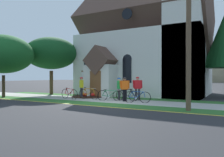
% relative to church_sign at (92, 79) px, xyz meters
% --- Properties ---
extents(ground, '(140.00, 140.00, 0.00)m').
position_rel_church_sign_xyz_m(ground, '(3.39, 0.44, -1.44)').
color(ground, '#2B2B2D').
extents(sidewalk_slab, '(32.00, 2.61, 0.01)m').
position_rel_church_sign_xyz_m(sidewalk_slab, '(2.70, -1.83, -1.43)').
color(sidewalk_slab, '#A8A59E').
rests_on(sidewalk_slab, ground).
extents(grass_verge, '(32.00, 1.51, 0.01)m').
position_rel_church_sign_xyz_m(grass_verge, '(2.70, -3.89, -1.43)').
color(grass_verge, '#2D6628').
rests_on(grass_verge, ground).
extents(church_lawn, '(24.00, 1.60, 0.01)m').
position_rel_church_sign_xyz_m(church_lawn, '(2.70, 0.28, -1.43)').
color(church_lawn, '#2D6628').
rests_on(church_lawn, ground).
extents(curb_paint_stripe, '(28.00, 0.16, 0.01)m').
position_rel_church_sign_xyz_m(curb_paint_stripe, '(2.70, -4.79, -1.43)').
color(curb_paint_stripe, yellow).
rests_on(curb_paint_stripe, ground).
extents(church_building, '(11.58, 10.03, 13.40)m').
position_rel_church_sign_xyz_m(church_building, '(3.09, 4.86, 3.48)').
color(church_building, silver).
rests_on(church_building, ground).
extents(church_sign, '(2.08, 0.13, 2.15)m').
position_rel_church_sign_xyz_m(church_sign, '(0.00, 0.00, 0.00)').
color(church_sign, '#7F6047').
rests_on(church_sign, ground).
extents(flower_bed, '(2.51, 2.51, 0.34)m').
position_rel_church_sign_xyz_m(flower_bed, '(-0.00, -0.56, -1.36)').
color(flower_bed, '#382319').
rests_on(flower_bed, ground).
extents(bicycle_blue, '(1.60, 0.67, 0.78)m').
position_rel_church_sign_xyz_m(bicycle_blue, '(4.94, -2.17, -1.06)').
color(bicycle_blue, black).
rests_on(bicycle_blue, ground).
extents(bicycle_red, '(1.70, 0.66, 0.78)m').
position_rel_church_sign_xyz_m(bicycle_red, '(2.82, -1.91, -1.06)').
color(bicycle_red, black).
rests_on(bicycle_red, ground).
extents(bicycle_black, '(1.78, 0.08, 0.86)m').
position_rel_church_sign_xyz_m(bicycle_black, '(0.95, -1.80, -1.05)').
color(bicycle_black, black).
rests_on(bicycle_black, ground).
extents(bicycle_white, '(1.72, 0.30, 0.84)m').
position_rel_church_sign_xyz_m(bicycle_white, '(-0.40, -2.36, -1.05)').
color(bicycle_white, black).
rests_on(bicycle_white, ground).
extents(bicycle_silver, '(1.71, 0.09, 0.83)m').
position_rel_church_sign_xyz_m(bicycle_silver, '(3.82, -1.30, -1.06)').
color(bicycle_silver, black).
rests_on(bicycle_silver, ground).
extents(cyclist_in_yellow_jersey, '(0.55, 0.47, 1.62)m').
position_rel_church_sign_xyz_m(cyclist_in_yellow_jersey, '(3.95, -1.91, -0.50)').
color(cyclist_in_yellow_jersey, black).
rests_on(cyclist_in_yellow_jersey, ground).
extents(cyclist_in_orange_jersey, '(0.44, 0.64, 1.57)m').
position_rel_church_sign_xyz_m(cyclist_in_orange_jersey, '(3.10, -1.09, -0.53)').
color(cyclist_in_orange_jersey, '#2D2D33').
rests_on(cyclist_in_orange_jersey, ground).
extents(cyclist_in_blue_jersey, '(0.48, 0.61, 1.61)m').
position_rel_church_sign_xyz_m(cyclist_in_blue_jersey, '(-0.04, -1.36, -0.50)').
color(cyclist_in_blue_jersey, '#2D2D33').
rests_on(cyclist_in_blue_jersey, ground).
extents(cyclist_in_red_jersey, '(0.58, 0.44, 1.64)m').
position_rel_church_sign_xyz_m(cyclist_in_red_jersey, '(4.45, -0.92, -0.48)').
color(cyclist_in_red_jersey, '#2D2D33').
rests_on(cyclist_in_red_jersey, ground).
extents(utility_pole, '(3.12, 0.28, 9.48)m').
position_rel_church_sign_xyz_m(utility_pole, '(8.31, -4.00, 3.80)').
color(utility_pole, brown).
rests_on(utility_pole, ground).
extents(yard_deciduous_tree, '(4.82, 4.82, 5.28)m').
position_rel_church_sign_xyz_m(yard_deciduous_tree, '(-4.65, 0.13, 2.36)').
color(yard_deciduous_tree, '#4C3823').
rests_on(yard_deciduous_tree, ground).
extents(verge_sapling, '(4.66, 4.66, 4.95)m').
position_rel_church_sign_xyz_m(verge_sapling, '(-5.78, -3.97, 1.99)').
color(verge_sapling, '#3D2D1E').
rests_on(verge_sapling, ground).
extents(distant_hill, '(96.96, 38.76, 27.33)m').
position_rel_church_sign_xyz_m(distant_hill, '(-6.80, 70.32, -1.44)').
color(distant_hill, '#847A5B').
rests_on(distant_hill, ground).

